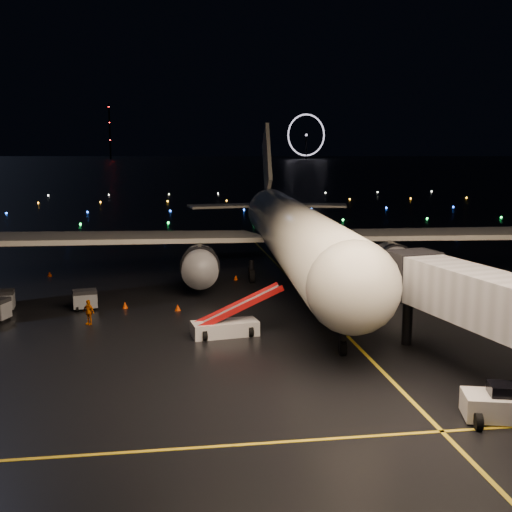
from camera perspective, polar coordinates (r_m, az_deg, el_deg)
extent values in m
plane|color=black|center=(337.55, -8.19, 7.25)|extent=(2000.00, 2000.00, 0.00)
cube|color=gold|center=(55.52, 5.50, -4.42)|extent=(0.25, 80.00, 0.02)
cube|color=gold|center=(30.67, -15.61, -16.73)|extent=(60.00, 0.25, 0.02)
cube|color=silver|center=(35.02, 21.14, -12.00)|extent=(4.27, 2.96, 1.85)
imported|color=#DE6102|center=(51.01, -14.67, -4.85)|extent=(1.19, 1.08, 1.95)
cone|color=#EE3E00|center=(54.05, -6.97, -4.55)|extent=(0.63, 0.63, 0.55)
cone|color=#EE3E00|center=(66.01, -1.80, -1.92)|extent=(0.46, 0.46, 0.48)
cone|color=#EE3E00|center=(55.52, -11.57, -4.30)|extent=(0.57, 0.57, 0.55)
cone|color=#EE3E00|center=(71.21, -17.88, -1.51)|extent=(0.60, 0.60, 0.54)
cylinder|color=black|center=(779.74, -12.87, 10.75)|extent=(1.80, 1.80, 64.00)
cube|color=gray|center=(55.78, -14.96, -3.78)|extent=(2.16, 1.69, 1.66)
cube|color=gray|center=(57.48, -21.70, -3.71)|extent=(2.17, 1.62, 1.73)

